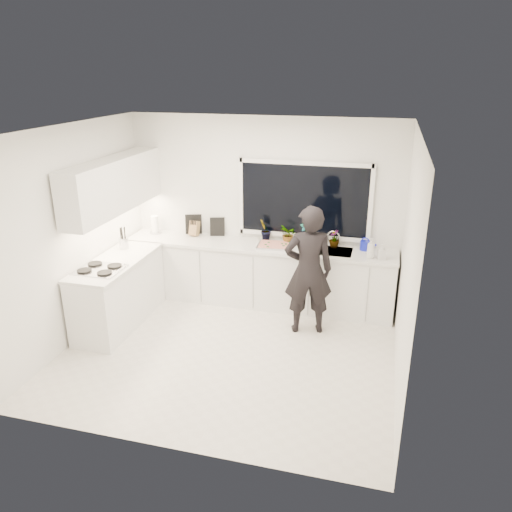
# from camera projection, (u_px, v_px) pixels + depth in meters

# --- Properties ---
(floor) EXTENTS (4.00, 3.50, 0.02)m
(floor) POSITION_uv_depth(u_px,v_px,m) (229.00, 352.00, 6.21)
(floor) COLOR beige
(floor) RESTS_ON ground
(wall_back) EXTENTS (4.00, 0.02, 2.70)m
(wall_back) POSITION_uv_depth(u_px,v_px,m) (264.00, 210.00, 7.32)
(wall_back) COLOR white
(wall_back) RESTS_ON ground
(wall_left) EXTENTS (0.02, 3.50, 2.70)m
(wall_left) POSITION_uv_depth(u_px,v_px,m) (73.00, 236.00, 6.21)
(wall_left) COLOR white
(wall_left) RESTS_ON ground
(wall_right) EXTENTS (0.02, 3.50, 2.70)m
(wall_right) POSITION_uv_depth(u_px,v_px,m) (408.00, 266.00, 5.25)
(wall_right) COLOR white
(wall_right) RESTS_ON ground
(ceiling) EXTENTS (4.00, 3.50, 0.02)m
(ceiling) POSITION_uv_depth(u_px,v_px,m) (224.00, 129.00, 5.25)
(ceiling) COLOR white
(ceiling) RESTS_ON wall_back
(window) EXTENTS (1.80, 0.02, 1.00)m
(window) POSITION_uv_depth(u_px,v_px,m) (304.00, 200.00, 7.07)
(window) COLOR black
(window) RESTS_ON wall_back
(base_cabinets_back) EXTENTS (3.92, 0.58, 0.88)m
(base_cabinets_back) POSITION_uv_depth(u_px,v_px,m) (258.00, 275.00, 7.36)
(base_cabinets_back) COLOR white
(base_cabinets_back) RESTS_ON floor
(base_cabinets_left) EXTENTS (0.58, 1.60, 0.88)m
(base_cabinets_left) POSITION_uv_depth(u_px,v_px,m) (119.00, 293.00, 6.77)
(base_cabinets_left) COLOR white
(base_cabinets_left) RESTS_ON floor
(countertop_back) EXTENTS (3.94, 0.62, 0.04)m
(countertop_back) POSITION_uv_depth(u_px,v_px,m) (258.00, 246.00, 7.19)
(countertop_back) COLOR silver
(countertop_back) RESTS_ON base_cabinets_back
(countertop_left) EXTENTS (0.62, 1.60, 0.04)m
(countertop_left) POSITION_uv_depth(u_px,v_px,m) (116.00, 262.00, 6.61)
(countertop_left) COLOR silver
(countertop_left) RESTS_ON base_cabinets_left
(upper_cabinets) EXTENTS (0.34, 2.10, 0.70)m
(upper_cabinets) POSITION_uv_depth(u_px,v_px,m) (114.00, 185.00, 6.61)
(upper_cabinets) COLOR white
(upper_cabinets) RESTS_ON wall_left
(sink) EXTENTS (0.58, 0.42, 0.14)m
(sink) POSITION_uv_depth(u_px,v_px,m) (331.00, 254.00, 6.96)
(sink) COLOR silver
(sink) RESTS_ON countertop_back
(faucet) EXTENTS (0.03, 0.03, 0.22)m
(faucet) POSITION_uv_depth(u_px,v_px,m) (333.00, 239.00, 7.08)
(faucet) COLOR silver
(faucet) RESTS_ON countertop_back
(stovetop) EXTENTS (0.56, 0.48, 0.03)m
(stovetop) POSITION_uv_depth(u_px,v_px,m) (100.00, 269.00, 6.28)
(stovetop) COLOR black
(stovetop) RESTS_ON countertop_left
(person) EXTENTS (0.72, 0.57, 1.73)m
(person) POSITION_uv_depth(u_px,v_px,m) (308.00, 271.00, 6.42)
(person) COLOR black
(person) RESTS_ON floor
(pizza_tray) EXTENTS (0.54, 0.42, 0.03)m
(pizza_tray) POSITION_uv_depth(u_px,v_px,m) (276.00, 246.00, 7.10)
(pizza_tray) COLOR silver
(pizza_tray) RESTS_ON countertop_back
(pizza) EXTENTS (0.50, 0.38, 0.01)m
(pizza) POSITION_uv_depth(u_px,v_px,m) (276.00, 245.00, 7.09)
(pizza) COLOR red
(pizza) RESTS_ON pizza_tray
(watering_can) EXTENTS (0.14, 0.14, 0.13)m
(watering_can) POSITION_uv_depth(u_px,v_px,m) (365.00, 246.00, 6.96)
(watering_can) COLOR #151DC6
(watering_can) RESTS_ON countertop_back
(paper_towel_roll) EXTENTS (0.13, 0.13, 0.26)m
(paper_towel_roll) POSITION_uv_depth(u_px,v_px,m) (155.00, 225.00, 7.63)
(paper_towel_roll) COLOR white
(paper_towel_roll) RESTS_ON countertop_back
(knife_block) EXTENTS (0.14, 0.12, 0.22)m
(knife_block) POSITION_uv_depth(u_px,v_px,m) (194.00, 229.00, 7.53)
(knife_block) COLOR #8F5A42
(knife_block) RESTS_ON countertop_back
(utensil_crock) EXTENTS (0.13, 0.13, 0.16)m
(utensil_crock) POSITION_uv_depth(u_px,v_px,m) (124.00, 243.00, 7.00)
(utensil_crock) COLOR #BCBCC1
(utensil_crock) RESTS_ON countertop_left
(picture_frame_large) EXTENTS (0.22, 0.08, 0.28)m
(picture_frame_large) POSITION_uv_depth(u_px,v_px,m) (217.00, 227.00, 7.53)
(picture_frame_large) COLOR black
(picture_frame_large) RESTS_ON countertop_back
(picture_frame_small) EXTENTS (0.24, 0.10, 0.30)m
(picture_frame_small) POSITION_uv_depth(u_px,v_px,m) (194.00, 224.00, 7.62)
(picture_frame_small) COLOR black
(picture_frame_small) RESTS_ON countertop_back
(herb_plants) EXTENTS (1.20, 0.32, 0.34)m
(herb_plants) POSITION_uv_depth(u_px,v_px,m) (293.00, 234.00, 7.17)
(herb_plants) COLOR #26662D
(herb_plants) RESTS_ON countertop_back
(soap_bottles) EXTENTS (0.27, 0.13, 0.28)m
(soap_bottles) POSITION_uv_depth(u_px,v_px,m) (375.00, 250.00, 6.62)
(soap_bottles) COLOR #D8BF66
(soap_bottles) RESTS_ON countertop_back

